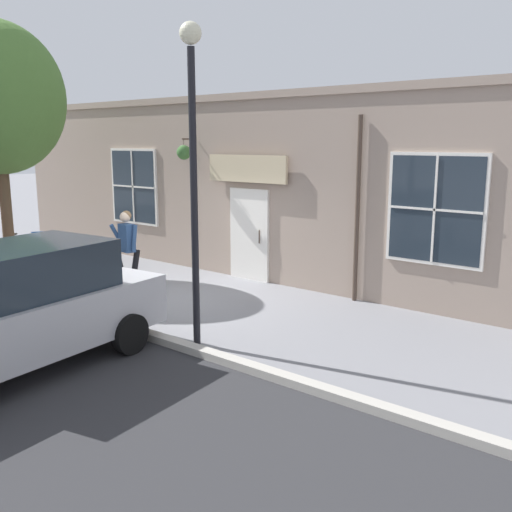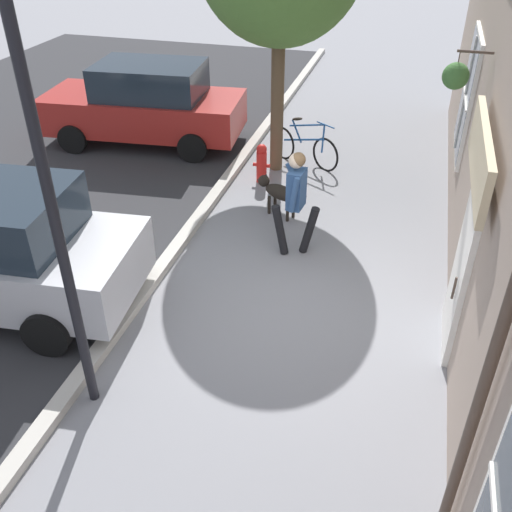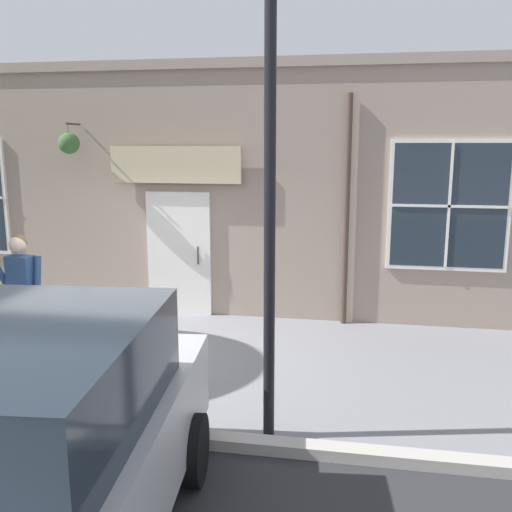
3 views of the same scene
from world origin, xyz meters
TOP-DOWN VIEW (x-y plane):
  - ground_plane at (0.00, 0.00)m, footprint 90.00×90.00m
  - storefront_facade at (-2.34, 0.01)m, footprint 0.95×18.00m
  - pedestrian_walking at (0.18, -1.42)m, footprint 0.75×0.58m
  - dog_on_leash at (0.71, -2.57)m, footprint 1.02×0.55m
  - leaning_bicycle at (0.73, -4.80)m, footprint 1.58×0.80m
  - parked_car_mid_block at (3.96, 0.91)m, footprint 4.45×2.25m
  - street_lamp at (1.72, 2.18)m, footprint 0.32×0.32m
  - fire_hydrant at (1.35, -3.76)m, footprint 0.34×0.20m

SIDE VIEW (x-z plane):
  - ground_plane at x=0.00m, z-range 0.00..0.00m
  - leaning_bicycle at x=0.73m, z-range -0.13..0.88m
  - fire_hydrant at x=1.35m, z-range 0.01..0.78m
  - dog_on_leash at x=0.71m, z-range 0.11..0.78m
  - parked_car_mid_block at x=3.96m, z-range 0.00..1.75m
  - pedestrian_walking at x=0.18m, z-range 0.17..1.89m
  - storefront_facade at x=-2.34m, z-range 0.01..4.23m
  - street_lamp at x=1.72m, z-range 0.74..5.55m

